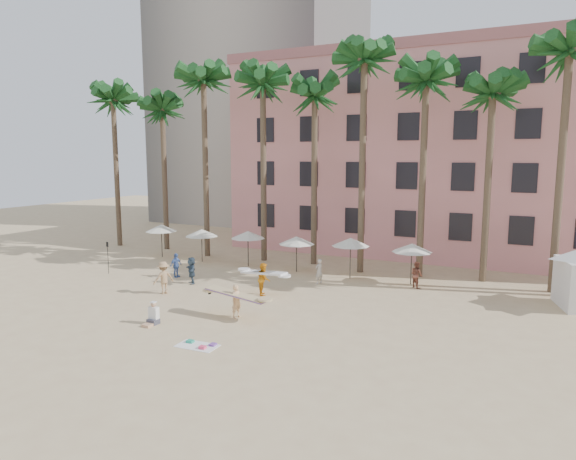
% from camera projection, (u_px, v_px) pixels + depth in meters
% --- Properties ---
extents(ground, '(120.00, 120.00, 0.00)m').
position_uv_depth(ground, '(203.00, 327.00, 24.53)').
color(ground, '#D1B789').
rests_on(ground, ground).
extents(pink_hotel, '(35.00, 14.00, 16.00)m').
position_uv_depth(pink_hotel, '(451.00, 157.00, 43.31)').
color(pink_hotel, pink).
rests_on(pink_hotel, ground).
extents(grey_tower, '(22.00, 18.00, 50.00)m').
position_uv_depth(grey_tower, '(261.00, 15.00, 62.48)').
color(grey_tower, '#A89E8E').
rests_on(grey_tower, ground).
extents(palm_row, '(44.40, 5.40, 16.30)m').
position_uv_depth(palm_row, '(332.00, 85.00, 35.71)').
color(palm_row, brown).
rests_on(palm_row, ground).
extents(umbrella_row, '(22.50, 2.70, 2.73)m').
position_uv_depth(umbrella_row, '(271.00, 237.00, 36.58)').
color(umbrella_row, '#332B23').
rests_on(umbrella_row, ground).
extents(beach_towel, '(1.84, 1.08, 0.14)m').
position_uv_depth(beach_towel, '(199.00, 345.00, 22.07)').
color(beach_towel, white).
rests_on(beach_towel, ground).
extents(carrier_yellow, '(3.47, 0.97, 1.72)m').
position_uv_depth(carrier_yellow, '(237.00, 299.00, 25.80)').
color(carrier_yellow, '#DFAD7D').
rests_on(carrier_yellow, ground).
extents(carrier_white, '(2.99, 1.16, 1.90)m').
position_uv_depth(carrier_white, '(264.00, 278.00, 30.03)').
color(carrier_white, orange).
rests_on(carrier_white, ground).
extents(beachgoers, '(15.84, 9.21, 1.92)m').
position_uv_depth(beachgoers, '(227.00, 273.00, 31.89)').
color(beachgoers, beige).
rests_on(beachgoers, ground).
extents(paddle, '(0.18, 0.04, 2.23)m').
position_uv_depth(paddle, '(108.00, 254.00, 35.33)').
color(paddle, black).
rests_on(paddle, ground).
extents(seated_man, '(0.49, 0.85, 1.11)m').
position_uv_depth(seated_man, '(153.00, 317.00, 24.85)').
color(seated_man, '#3F3F4C').
rests_on(seated_man, ground).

